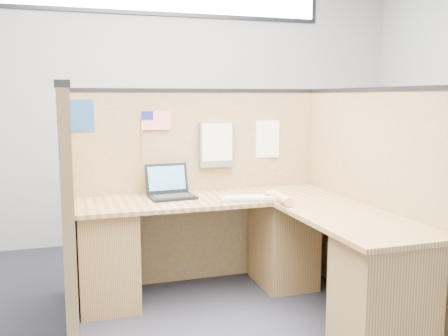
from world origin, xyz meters
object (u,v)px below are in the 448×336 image
object	(u,v)px
l_desk	(251,255)
mouse	(271,196)
laptop	(170,189)
keyboard	(253,199)

from	to	relation	value
l_desk	mouse	size ratio (longest dim) A/B	19.89
mouse	laptop	bearing A→B (deg)	155.33
laptop	mouse	distance (m)	0.75
keyboard	l_desk	bearing A→B (deg)	-99.78
mouse	l_desk	bearing A→B (deg)	-138.80
l_desk	laptop	distance (m)	0.79
l_desk	laptop	xyz separation A→B (m)	(-0.45, 0.51, 0.40)
l_desk	mouse	bearing A→B (deg)	41.20
keyboard	mouse	distance (m)	0.15
keyboard	mouse	bearing A→B (deg)	16.91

